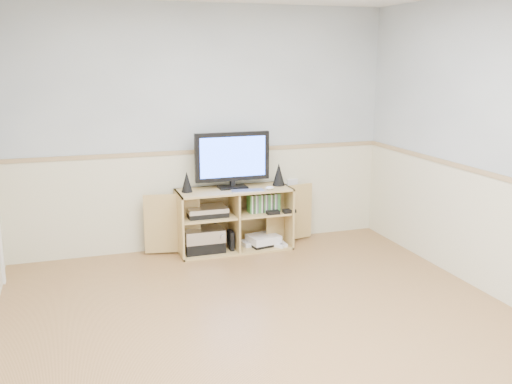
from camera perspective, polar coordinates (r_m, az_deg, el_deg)
room at (r=3.90m, az=0.91°, el=2.23°), size 4.04×4.54×2.54m
media_cabinet at (r=5.99m, az=-2.33°, el=-2.57°), size 1.84×0.44×0.65m
monitor at (r=5.84m, az=-2.37°, el=3.40°), size 0.78×0.18×0.58m
speaker_left at (r=5.74m, az=-6.94°, el=1.01°), size 0.11×0.11×0.21m
speaker_right at (r=6.00m, az=2.28°, el=1.79°), size 0.13×0.13×0.24m
keyboard at (r=5.75m, az=-0.84°, el=0.13°), size 0.34×0.17×0.01m
mouse at (r=5.83m, az=1.39°, el=0.41°), size 0.11×0.09×0.04m
av_components at (r=5.89m, az=-5.14°, el=-4.02°), size 0.50×0.30×0.47m
game_consoles at (r=6.09m, az=0.62°, el=-4.85°), size 0.46×0.31×0.11m
game_cases at (r=5.97m, az=0.75°, el=-1.07°), size 0.33×0.14×0.19m
wall_outlet at (r=6.32m, az=3.66°, el=0.77°), size 0.12×0.03×0.12m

